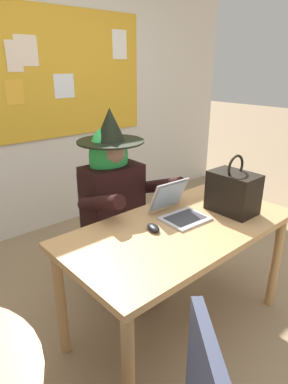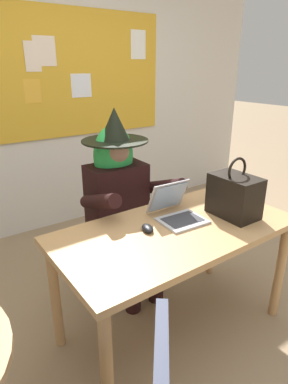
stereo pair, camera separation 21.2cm
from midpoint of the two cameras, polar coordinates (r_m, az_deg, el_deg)
name	(u,v)px [view 1 (the left image)]	position (r m, az deg, el deg)	size (l,w,h in m)	color
ground_plane	(193,330)	(2.36, 5.83, -22.79)	(24.00, 24.00, 0.00)	#937A5B
wall_back_bulletin	(37,95)	(3.44, -19.92, 15.54)	(5.26, 2.14, 2.70)	silver
desk_main	(180,239)	(1.99, 3.26, -8.27)	(1.45, 0.75, 0.75)	tan
chair_at_desk	(110,222)	(2.57, -8.36, -5.16)	(0.45, 0.45, 0.90)	#2D3347
person_costumed	(117,193)	(2.36, -7.24, -0.23)	(0.60, 0.70, 1.37)	black
laptop	(179,209)	(2.04, 3.08, -3.11)	(0.28, 0.33, 0.22)	#B7B7BC
computer_mouse	(153,228)	(1.88, -1.61, -6.34)	(0.06, 0.10, 0.03)	black
handbag	(233,192)	(2.13, 12.52, -0.04)	(0.20, 0.30, 0.38)	black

